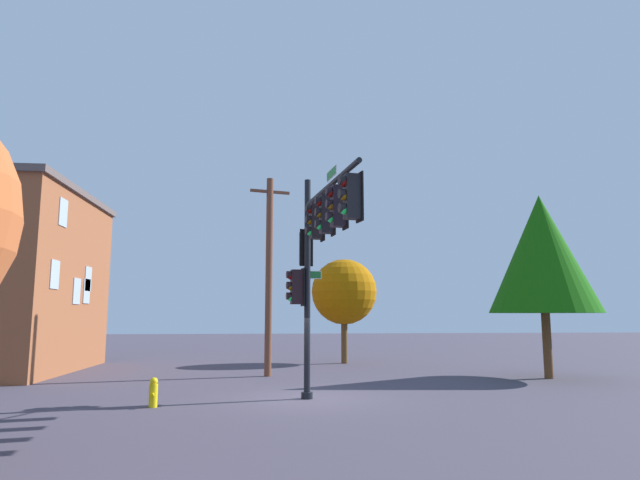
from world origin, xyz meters
name	(u,v)px	position (x,y,z in m)	size (l,w,h in m)	color
ground_plane	(307,399)	(0.00, 0.00, 0.00)	(120.00, 120.00, 0.00)	#433D4A
signal_pole_assembly	(317,241)	(1.58, 0.18, 4.76)	(5.95, 1.67, 7.02)	black
utility_pole	(269,272)	(-6.39, -1.21, 4.46)	(0.57, 1.77, 8.68)	brown
fire_hydrant	(153,392)	(1.14, -4.47, 0.41)	(0.33, 0.24, 0.83)	yellow
tree_mid	(542,254)	(-4.39, 10.35, 5.19)	(4.54, 4.54, 7.73)	brown
tree_far	(344,292)	(-12.21, 2.97, 3.86)	(3.59, 3.59, 5.68)	brown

